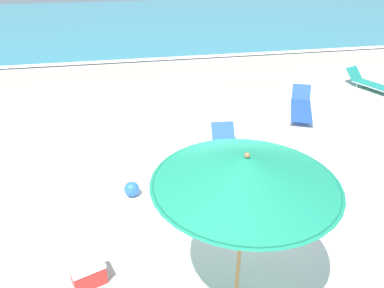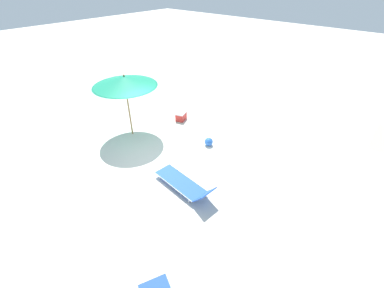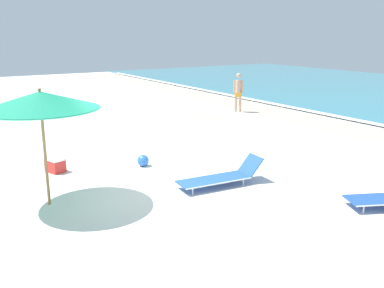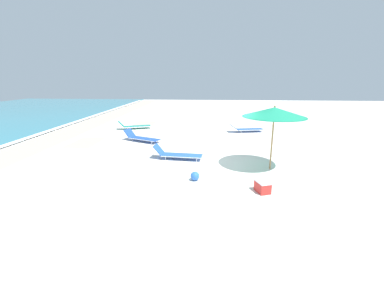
# 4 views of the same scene
# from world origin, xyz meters

# --- Properties ---
(ground_plane) EXTENTS (60.00, 60.00, 0.16)m
(ground_plane) POSITION_xyz_m (0.00, 0.01, -0.08)
(ground_plane) COLOR silver
(beach_umbrella) EXTENTS (2.34, 2.34, 2.45)m
(beach_umbrella) POSITION_xyz_m (-0.63, -2.14, 2.20)
(beach_umbrella) COLOR #9E7547
(beach_umbrella) RESTS_ON ground_plane
(sun_lounger_under_umbrella) EXTENTS (0.79, 2.14, 0.60)m
(sun_lounger_under_umbrella) POSITION_xyz_m (0.36, 1.62, 0.22)
(sun_lounger_under_umbrella) COLOR blue
(sun_lounger_under_umbrella) RESTS_ON ground_plane
(beach_ball) EXTENTS (0.31, 0.31, 0.31)m
(beach_ball) POSITION_xyz_m (-1.99, 0.70, 0.16)
(beach_ball) COLOR blue
(beach_ball) RESTS_ON ground_plane
(cooler_box) EXTENTS (0.59, 0.50, 0.37)m
(cooler_box) POSITION_xyz_m (-2.76, -1.44, 0.19)
(cooler_box) COLOR red
(cooler_box) RESTS_ON ground_plane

